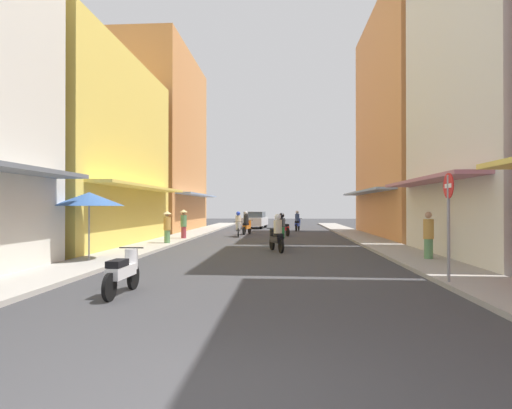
{
  "coord_description": "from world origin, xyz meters",
  "views": [
    {
      "loc": [
        0.76,
        -3.79,
        1.85
      ],
      "look_at": [
        -0.67,
        18.14,
        1.99
      ],
      "focal_mm": 30.05,
      "sensor_mm": 36.0,
      "label": 1
    }
  ],
  "objects_px": {
    "pedestrian_foreground": "(167,226)",
    "motorbike_orange": "(247,224)",
    "motorbike_silver": "(238,225)",
    "parked_car": "(255,220)",
    "motorbike_white": "(123,271)",
    "motorbike_blue": "(298,222)",
    "pedestrian_crossing": "(184,223)",
    "street_sign_no_entry": "(448,213)",
    "motorbike_black": "(277,235)",
    "vendor_umbrella": "(89,199)",
    "pedestrian_far": "(428,237)",
    "motorbike_red": "(284,228)",
    "motorbike_green": "(282,231)"
  },
  "relations": [
    {
      "from": "motorbike_silver",
      "to": "street_sign_no_entry",
      "type": "bearing_deg",
      "value": -67.95
    },
    {
      "from": "motorbike_black",
      "to": "pedestrian_foreground",
      "type": "xyz_separation_m",
      "value": [
        -5.34,
        2.56,
        0.24
      ]
    },
    {
      "from": "motorbike_green",
      "to": "vendor_umbrella",
      "type": "distance_m",
      "value": 9.25
    },
    {
      "from": "motorbike_black",
      "to": "motorbike_blue",
      "type": "height_order",
      "value": "same"
    },
    {
      "from": "pedestrian_crossing",
      "to": "street_sign_no_entry",
      "type": "bearing_deg",
      "value": -54.78
    },
    {
      "from": "pedestrian_crossing",
      "to": "street_sign_no_entry",
      "type": "relative_size",
      "value": 0.65
    },
    {
      "from": "motorbike_red",
      "to": "vendor_umbrella",
      "type": "xyz_separation_m",
      "value": [
        -6.43,
        -14.1,
        1.62
      ]
    },
    {
      "from": "motorbike_orange",
      "to": "parked_car",
      "type": "bearing_deg",
      "value": 90.15
    },
    {
      "from": "motorbike_blue",
      "to": "motorbike_green",
      "type": "relative_size",
      "value": 0.99
    },
    {
      "from": "motorbike_green",
      "to": "pedestrian_foreground",
      "type": "xyz_separation_m",
      "value": [
        -5.53,
        0.03,
        0.24
      ]
    },
    {
      "from": "motorbike_green",
      "to": "parked_car",
      "type": "height_order",
      "value": "motorbike_green"
    },
    {
      "from": "motorbike_blue",
      "to": "motorbike_silver",
      "type": "bearing_deg",
      "value": -120.29
    },
    {
      "from": "motorbike_black",
      "to": "motorbike_orange",
      "type": "bearing_deg",
      "value": 101.24
    },
    {
      "from": "motorbike_white",
      "to": "pedestrian_crossing",
      "type": "bearing_deg",
      "value": 98.45
    },
    {
      "from": "pedestrian_foreground",
      "to": "motorbike_blue",
      "type": "bearing_deg",
      "value": 62.85
    },
    {
      "from": "motorbike_black",
      "to": "motorbike_green",
      "type": "height_order",
      "value": "same"
    },
    {
      "from": "pedestrian_far",
      "to": "vendor_umbrella",
      "type": "xyz_separation_m",
      "value": [
        -11.27,
        -1.03,
        1.27
      ]
    },
    {
      "from": "pedestrian_crossing",
      "to": "pedestrian_foreground",
      "type": "distance_m",
      "value": 3.16
    },
    {
      "from": "pedestrian_crossing",
      "to": "motorbike_black",
      "type": "bearing_deg",
      "value": -47.3
    },
    {
      "from": "motorbike_silver",
      "to": "motorbike_green",
      "type": "relative_size",
      "value": 1.0
    },
    {
      "from": "parked_car",
      "to": "vendor_umbrella",
      "type": "height_order",
      "value": "vendor_umbrella"
    },
    {
      "from": "motorbike_silver",
      "to": "vendor_umbrella",
      "type": "distance_m",
      "value": 13.55
    },
    {
      "from": "motorbike_orange",
      "to": "pedestrian_foreground",
      "type": "distance_m",
      "value": 9.13
    },
    {
      "from": "motorbike_red",
      "to": "street_sign_no_entry",
      "type": "height_order",
      "value": "street_sign_no_entry"
    },
    {
      "from": "pedestrian_far",
      "to": "motorbike_white",
      "type": "bearing_deg",
      "value": -144.62
    },
    {
      "from": "pedestrian_foreground",
      "to": "motorbike_silver",
      "type": "bearing_deg",
      "value": 66.38
    },
    {
      "from": "motorbike_orange",
      "to": "vendor_umbrella",
      "type": "distance_m",
      "value": 15.79
    },
    {
      "from": "motorbike_orange",
      "to": "pedestrian_foreground",
      "type": "xyz_separation_m",
      "value": [
        -3.12,
        -8.58,
        0.24
      ]
    },
    {
      "from": "pedestrian_crossing",
      "to": "pedestrian_far",
      "type": "relative_size",
      "value": 1.02
    },
    {
      "from": "motorbike_white",
      "to": "motorbike_red",
      "type": "height_order",
      "value": "same"
    },
    {
      "from": "motorbike_white",
      "to": "motorbike_blue",
      "type": "bearing_deg",
      "value": 79.69
    },
    {
      "from": "motorbike_green",
      "to": "vendor_umbrella",
      "type": "bearing_deg",
      "value": -133.59
    },
    {
      "from": "motorbike_green",
      "to": "pedestrian_far",
      "type": "distance_m",
      "value": 7.48
    },
    {
      "from": "motorbike_blue",
      "to": "street_sign_no_entry",
      "type": "xyz_separation_m",
      "value": [
        2.76,
        -23.22,
        1.01
      ]
    },
    {
      "from": "motorbike_green",
      "to": "motorbike_silver",
      "type": "bearing_deg",
      "value": 113.37
    },
    {
      "from": "motorbike_silver",
      "to": "pedestrian_crossing",
      "type": "relative_size",
      "value": 1.05
    },
    {
      "from": "motorbike_white",
      "to": "motorbike_green",
      "type": "bearing_deg",
      "value": 73.97
    },
    {
      "from": "pedestrian_far",
      "to": "vendor_umbrella",
      "type": "distance_m",
      "value": 11.39
    },
    {
      "from": "motorbike_orange",
      "to": "pedestrian_far",
      "type": "bearing_deg",
      "value": -62.56
    },
    {
      "from": "pedestrian_foreground",
      "to": "motorbike_orange",
      "type": "bearing_deg",
      "value": 70.0
    },
    {
      "from": "motorbike_black",
      "to": "pedestrian_crossing",
      "type": "distance_m",
      "value": 7.79
    },
    {
      "from": "motorbike_silver",
      "to": "parked_car",
      "type": "height_order",
      "value": "motorbike_silver"
    },
    {
      "from": "motorbike_black",
      "to": "motorbike_blue",
      "type": "relative_size",
      "value": 0.97
    },
    {
      "from": "parked_car",
      "to": "pedestrian_foreground",
      "type": "bearing_deg",
      "value": -100.24
    },
    {
      "from": "motorbike_black",
      "to": "pedestrian_foreground",
      "type": "relative_size",
      "value": 1.04
    },
    {
      "from": "motorbike_white",
      "to": "motorbike_silver",
      "type": "bearing_deg",
      "value": 88.26
    },
    {
      "from": "motorbike_black",
      "to": "pedestrian_crossing",
      "type": "bearing_deg",
      "value": 132.7
    },
    {
      "from": "pedestrian_far",
      "to": "motorbike_blue",
      "type": "bearing_deg",
      "value": 101.49
    },
    {
      "from": "motorbike_white",
      "to": "pedestrian_crossing",
      "type": "xyz_separation_m",
      "value": [
        -2.18,
        14.65,
        0.47
      ]
    },
    {
      "from": "parked_car",
      "to": "motorbike_black",
      "type": "bearing_deg",
      "value": -83.53
    }
  ]
}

